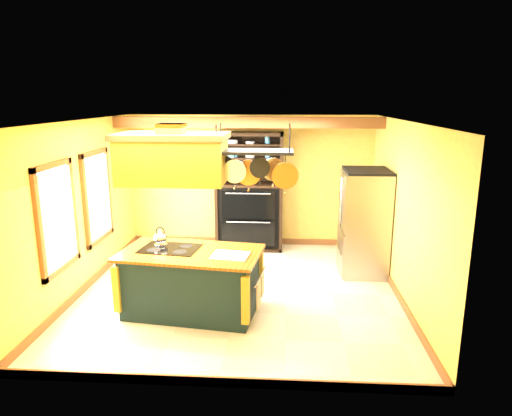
# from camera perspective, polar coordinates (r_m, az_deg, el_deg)

# --- Properties ---
(floor) EXTENTS (5.00, 5.00, 0.00)m
(floor) POSITION_cam_1_polar(r_m,az_deg,el_deg) (7.46, -2.10, -10.38)
(floor) COLOR beige
(floor) RESTS_ON ground
(ceiling) EXTENTS (5.00, 5.00, 0.00)m
(ceiling) POSITION_cam_1_polar(r_m,az_deg,el_deg) (6.82, -2.30, 10.82)
(ceiling) COLOR white
(ceiling) RESTS_ON wall_back
(wall_back) EXTENTS (5.00, 0.02, 2.70)m
(wall_back) POSITION_cam_1_polar(r_m,az_deg,el_deg) (9.45, -0.67, 3.38)
(wall_back) COLOR #E3B453
(wall_back) RESTS_ON floor
(wall_front) EXTENTS (5.00, 0.02, 2.70)m
(wall_front) POSITION_cam_1_polar(r_m,az_deg,el_deg) (4.65, -5.31, -7.68)
(wall_front) COLOR #E3B453
(wall_front) RESTS_ON floor
(wall_left) EXTENTS (0.02, 5.00, 2.70)m
(wall_left) POSITION_cam_1_polar(r_m,az_deg,el_deg) (7.68, -21.09, 0.04)
(wall_left) COLOR #E3B453
(wall_left) RESTS_ON floor
(wall_right) EXTENTS (0.02, 5.00, 2.70)m
(wall_right) POSITION_cam_1_polar(r_m,az_deg,el_deg) (7.21, 17.99, -0.55)
(wall_right) COLOR #E3B453
(wall_right) RESTS_ON floor
(ceiling_beam) EXTENTS (5.00, 0.15, 0.20)m
(ceiling_beam) POSITION_cam_1_polar(r_m,az_deg,el_deg) (8.52, -1.10, 10.65)
(ceiling_beam) COLOR brown
(ceiling_beam) RESTS_ON ceiling
(window_near) EXTENTS (0.06, 1.06, 1.56)m
(window_near) POSITION_cam_1_polar(r_m,az_deg,el_deg) (6.96, -23.56, -1.11)
(window_near) COLOR brown
(window_near) RESTS_ON wall_left
(window_far) EXTENTS (0.06, 1.06, 1.56)m
(window_far) POSITION_cam_1_polar(r_m,az_deg,el_deg) (8.19, -19.19, 1.36)
(window_far) COLOR brown
(window_far) RESTS_ON wall_left
(kitchen_island) EXTENTS (2.09, 1.34, 1.11)m
(kitchen_island) POSITION_cam_1_polar(r_m,az_deg,el_deg) (6.69, -8.06, -9.05)
(kitchen_island) COLOR black
(kitchen_island) RESTS_ON floor
(range_hood) EXTENTS (1.50, 0.85, 0.80)m
(range_hood) POSITION_cam_1_polar(r_m,az_deg,el_deg) (6.27, -10.39, 6.28)
(range_hood) COLOR #B38F2C
(range_hood) RESTS_ON ceiling
(pot_rack) EXTENTS (1.15, 0.52, 0.84)m
(pot_rack) POSITION_cam_1_polar(r_m,az_deg,el_deg) (6.11, -0.12, 5.89)
(pot_rack) COLOR black
(pot_rack) RESTS_ON ceiling
(refrigerator) EXTENTS (0.78, 0.92, 1.81)m
(refrigerator) POSITION_cam_1_polar(r_m,az_deg,el_deg) (8.18, 13.29, -2.01)
(refrigerator) COLOR #93979B
(refrigerator) RESTS_ON floor
(hutch) EXTENTS (1.34, 0.61, 2.38)m
(hutch) POSITION_cam_1_polar(r_m,az_deg,el_deg) (9.29, -0.81, 0.43)
(hutch) COLOR black
(hutch) RESTS_ON floor
(floor_register) EXTENTS (0.30, 0.17, 0.01)m
(floor_register) POSITION_cam_1_polar(r_m,az_deg,el_deg) (7.39, -10.79, -10.81)
(floor_register) COLOR black
(floor_register) RESTS_ON floor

